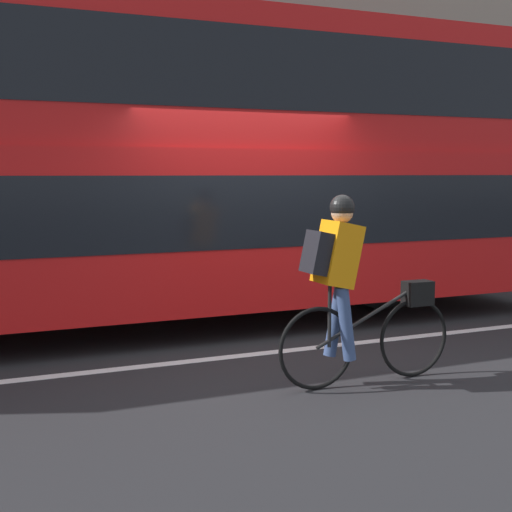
% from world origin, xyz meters
% --- Properties ---
extents(ground_plane, '(80.00, 80.00, 0.00)m').
position_xyz_m(ground_plane, '(0.00, 0.00, 0.00)').
color(ground_plane, '#232326').
extents(road_center_line, '(50.00, 0.14, 0.01)m').
position_xyz_m(road_center_line, '(0.00, 0.09, 0.00)').
color(road_center_line, silver).
rests_on(road_center_line, ground_plane).
extents(sidewalk_curb, '(60.00, 1.76, 0.12)m').
position_xyz_m(sidewalk_curb, '(0.00, 5.05, 0.06)').
color(sidewalk_curb, gray).
rests_on(sidewalk_curb, ground_plane).
extents(building_facade, '(60.00, 0.30, 6.28)m').
position_xyz_m(building_facade, '(0.00, 6.09, 3.14)').
color(building_facade, gray).
rests_on(building_facade, ground_plane).
extents(bus, '(11.10, 2.47, 3.66)m').
position_xyz_m(bus, '(-0.99, 1.78, 2.05)').
color(bus, black).
rests_on(bus, ground_plane).
extents(cyclist_on_bike, '(1.72, 0.32, 1.67)m').
position_xyz_m(cyclist_on_bike, '(0.20, -1.22, 0.90)').
color(cyclist_on_bike, black).
rests_on(cyclist_on_bike, ground_plane).
extents(street_sign_post, '(0.36, 0.09, 2.22)m').
position_xyz_m(street_sign_post, '(2.48, 4.96, 1.37)').
color(street_sign_post, '#59595B').
rests_on(street_sign_post, sidewalk_curb).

